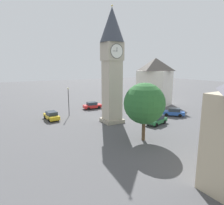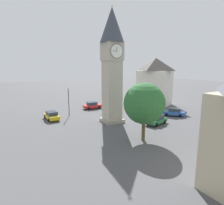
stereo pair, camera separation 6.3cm
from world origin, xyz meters
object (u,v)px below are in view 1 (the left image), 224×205
(clock_tower, at_px, (112,57))
(car_silver_kerb, at_px, (92,105))
(car_red_corner, at_px, (51,116))
(building_terrace_right, at_px, (155,82))
(car_blue_kerb, at_px, (173,112))
(car_white_side, at_px, (157,120))
(pedestrian, at_px, (143,110))
(lamp_post, at_px, (68,97))
(tree, at_px, (144,104))

(clock_tower, relative_size, car_silver_kerb, 4.41)
(car_silver_kerb, bearing_deg, car_red_corner, 24.20)
(car_silver_kerb, relative_size, building_terrace_right, 0.38)
(car_blue_kerb, height_order, building_terrace_right, building_terrace_right)
(car_silver_kerb, relative_size, car_red_corner, 0.99)
(car_blue_kerb, relative_size, building_terrace_right, 0.37)
(car_blue_kerb, xyz_separation_m, car_white_side, (6.56, 2.39, 0.00))
(car_silver_kerb, bearing_deg, car_blue_kerb, 128.69)
(car_silver_kerb, distance_m, pedestrian, 11.75)
(clock_tower, height_order, lamp_post, clock_tower)
(clock_tower, height_order, car_red_corner, clock_tower)
(car_blue_kerb, distance_m, car_red_corner, 22.74)
(car_blue_kerb, relative_size, car_silver_kerb, 0.98)
(pedestrian, bearing_deg, tree, 51.38)
(car_silver_kerb, distance_m, building_terrace_right, 16.03)
(car_silver_kerb, height_order, pedestrian, pedestrian)
(lamp_post, bearing_deg, pedestrian, 152.13)
(car_blue_kerb, xyz_separation_m, tree, (12.84, 6.68, 4.08))
(clock_tower, distance_m, car_silver_kerb, 15.13)
(car_white_side, height_order, pedestrian, pedestrian)
(car_red_corner, bearing_deg, car_silver_kerb, -155.80)
(car_blue_kerb, distance_m, tree, 15.04)
(car_white_side, relative_size, tree, 0.59)
(lamp_post, bearing_deg, car_blue_kerb, 149.45)
(tree, bearing_deg, car_white_side, -145.64)
(car_red_corner, relative_size, building_terrace_right, 0.38)
(clock_tower, relative_size, pedestrian, 11.05)
(clock_tower, bearing_deg, car_silver_kerb, -97.27)
(clock_tower, bearing_deg, car_white_side, 140.10)
(car_silver_kerb, xyz_separation_m, building_terrace_right, (-14.75, 3.82, 4.99))
(car_silver_kerb, height_order, tree, tree)
(clock_tower, distance_m, building_terrace_right, 18.48)
(car_blue_kerb, bearing_deg, clock_tower, -10.98)
(tree, bearing_deg, car_blue_kerb, -152.50)
(clock_tower, xyz_separation_m, tree, (0.58, 9.06, -6.05))
(car_red_corner, relative_size, car_white_side, 0.97)
(car_blue_kerb, height_order, car_red_corner, same)
(car_white_side, distance_m, pedestrian, 6.22)
(car_white_side, xyz_separation_m, pedestrian, (-1.88, -5.92, 0.25))
(clock_tower, xyz_separation_m, pedestrian, (-7.58, -1.15, -9.88))
(pedestrian, distance_m, lamp_post, 14.49)
(car_red_corner, xyz_separation_m, lamp_post, (-3.59, -1.18, 2.84))
(car_white_side, height_order, lamp_post, lamp_post)
(car_red_corner, height_order, tree, tree)
(car_blue_kerb, bearing_deg, tree, 27.50)
(car_silver_kerb, relative_size, tree, 0.57)
(car_blue_kerb, relative_size, tree, 0.55)
(car_red_corner, xyz_separation_m, building_terrace_right, (-24.78, -0.69, 4.99))
(car_red_corner, bearing_deg, pedestrian, 161.28)
(car_blue_kerb, distance_m, car_white_side, 6.98)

